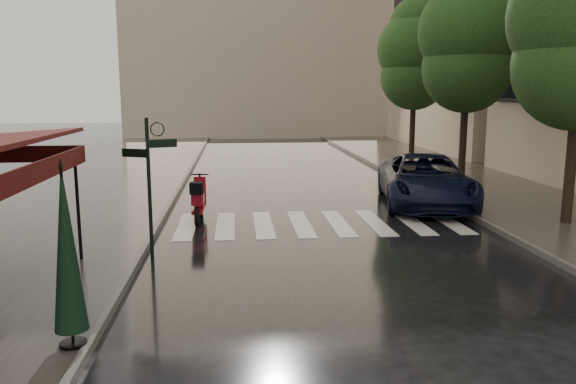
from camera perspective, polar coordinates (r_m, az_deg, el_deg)
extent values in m
plane|color=black|center=(9.85, -9.05, -11.62)|extent=(120.00, 120.00, 0.00)
cube|color=#38332D|center=(22.05, -18.82, 0.27)|extent=(6.00, 60.00, 0.12)
cube|color=#38332D|center=(23.47, 18.82, 0.84)|extent=(5.50, 60.00, 0.12)
cube|color=#595651|center=(21.53, -10.91, 0.45)|extent=(0.12, 60.00, 0.16)
cube|color=#595651|center=(22.47, 12.30, 0.80)|extent=(0.12, 60.00, 0.16)
cube|color=silver|center=(15.62, -10.24, -3.45)|extent=(0.50, 3.20, 0.01)
cube|color=silver|center=(15.56, -6.38, -3.40)|extent=(0.50, 3.20, 0.01)
cube|color=silver|center=(15.58, -2.51, -3.33)|extent=(0.50, 3.20, 0.01)
cube|color=silver|center=(15.66, 1.34, -3.25)|extent=(0.50, 3.20, 0.01)
cube|color=silver|center=(15.81, 5.12, -3.15)|extent=(0.50, 3.20, 0.01)
cube|color=silver|center=(16.03, 8.82, -3.05)|extent=(0.50, 3.20, 0.01)
cube|color=silver|center=(16.32, 12.40, -2.94)|extent=(0.50, 3.20, 0.01)
cube|color=silver|center=(16.67, 15.85, -2.82)|extent=(0.50, 3.20, 0.01)
cube|color=#470E0A|center=(9.29, -25.37, 1.24)|extent=(0.04, 7.00, 0.35)
cylinder|color=black|center=(12.56, -20.57, -1.24)|extent=(0.07, 0.07, 2.35)
cylinder|color=black|center=(12.45, -13.90, 0.22)|extent=(0.08, 0.08, 3.10)
cube|color=black|center=(12.28, -12.71, 4.84)|extent=(0.62, 0.26, 0.18)
cube|color=black|center=(12.39, -15.34, 3.84)|extent=(0.56, 0.29, 0.18)
cube|color=#BFA992|center=(38.94, 19.70, 17.86)|extent=(8.00, 16.00, 18.50)
cube|color=#BFA992|center=(47.62, -2.61, 17.81)|extent=(22.00, 6.00, 20.00)
cylinder|color=black|center=(16.77, 26.94, 4.31)|extent=(0.28, 0.28, 4.26)
cylinder|color=black|center=(22.94, 17.43, 6.50)|extent=(0.28, 0.28, 4.48)
sphere|color=#193212|center=(22.92, 17.72, 11.89)|extent=(3.40, 3.40, 3.40)
sphere|color=#193212|center=(23.01, 17.91, 15.27)|extent=(3.80, 3.80, 3.80)
cylinder|color=black|center=(29.57, 12.55, 7.32)|extent=(0.28, 0.28, 4.37)
sphere|color=#193212|center=(29.55, 12.71, 11.40)|extent=(3.40, 3.40, 3.40)
sphere|color=#193212|center=(29.62, 12.81, 13.97)|extent=(3.80, 3.80, 3.80)
sphere|color=#193212|center=(29.73, 12.91, 16.36)|extent=(2.60, 2.60, 2.60)
cylinder|color=black|center=(15.61, -9.23, -2.45)|extent=(0.12, 0.53, 0.53)
cylinder|color=black|center=(16.95, -8.84, -1.44)|extent=(0.12, 0.53, 0.53)
cube|color=maroon|center=(16.29, -9.03, -1.60)|extent=(0.33, 1.44, 0.11)
cube|color=maroon|center=(15.95, -9.14, -0.64)|extent=(0.34, 0.61, 0.31)
cube|color=maroon|center=(16.69, -8.93, 0.15)|extent=(0.35, 0.14, 0.83)
cylinder|color=black|center=(16.73, -8.95, 1.77)|extent=(0.51, 0.05, 0.04)
cube|color=black|center=(15.49, -9.30, 0.40)|extent=(0.36, 0.34, 0.31)
imported|color=black|center=(18.74, 13.79, 1.19)|extent=(3.70, 6.23, 1.62)
cylinder|color=black|center=(8.70, -20.97, -14.17)|extent=(0.38, 0.38, 0.05)
cylinder|color=black|center=(8.28, -21.53, -6.12)|extent=(0.04, 0.04, 2.49)
cone|color=black|center=(8.25, -21.58, -5.29)|extent=(0.47, 0.47, 2.36)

